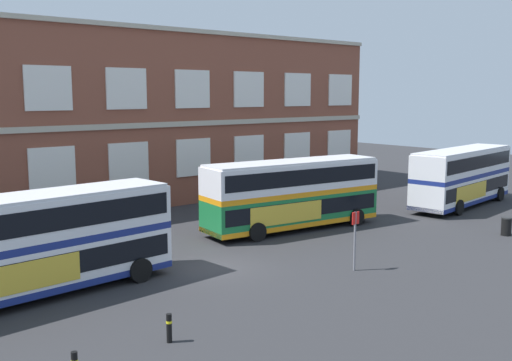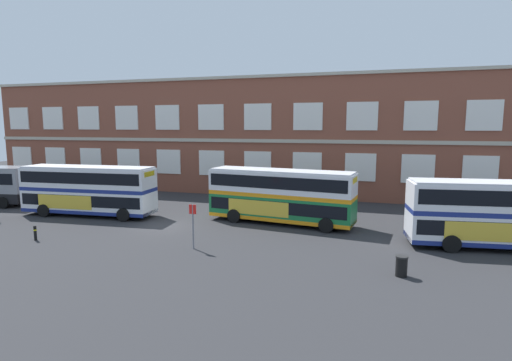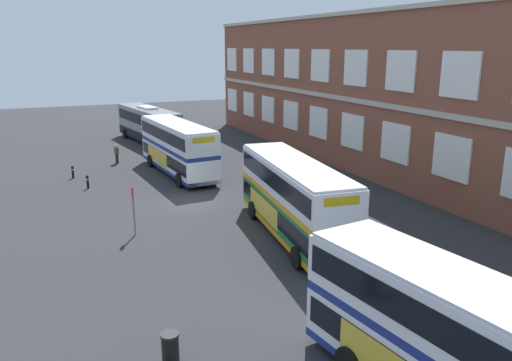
{
  "view_description": "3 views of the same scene",
  "coord_description": "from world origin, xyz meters",
  "px_view_note": "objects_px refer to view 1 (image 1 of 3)",
  "views": [
    {
      "loc": [
        -15.61,
        -21.29,
        7.9
      ],
      "look_at": [
        3.0,
        0.87,
        3.66
      ],
      "focal_mm": 41.54,
      "sensor_mm": 36.0,
      "label": 1
    },
    {
      "loc": [
        14.78,
        -25.53,
        7.33
      ],
      "look_at": [
        6.12,
        3.01,
        3.25
      ],
      "focal_mm": 28.06,
      "sensor_mm": 36.0,
      "label": 2
    },
    {
      "loc": [
        30.07,
        -8.6,
        9.87
      ],
      "look_at": [
        5.76,
        2.18,
        2.67
      ],
      "focal_mm": 35.02,
      "sensor_mm": 36.0,
      "label": 3
    }
  ],
  "objects_px": {
    "bus_stand_flag": "(355,235)",
    "safety_bollard_east": "(169,328)",
    "station_litter_bin": "(506,226)",
    "double_decker_far": "(462,176)",
    "double_decker_near": "(37,243)",
    "double_decker_middle": "(293,193)"
  },
  "relations": [
    {
      "from": "double_decker_far",
      "to": "bus_stand_flag",
      "type": "height_order",
      "value": "double_decker_far"
    },
    {
      "from": "double_decker_middle",
      "to": "bus_stand_flag",
      "type": "relative_size",
      "value": 4.16
    },
    {
      "from": "double_decker_near",
      "to": "safety_bollard_east",
      "type": "bearing_deg",
      "value": -77.33
    },
    {
      "from": "station_litter_bin",
      "to": "double_decker_middle",
      "type": "bearing_deg",
      "value": 132.88
    },
    {
      "from": "double_decker_far",
      "to": "station_litter_bin",
      "type": "distance_m",
      "value": 9.06
    },
    {
      "from": "station_litter_bin",
      "to": "double_decker_near",
      "type": "bearing_deg",
      "value": 164.04
    },
    {
      "from": "double_decker_middle",
      "to": "double_decker_far",
      "type": "distance_m",
      "value": 14.51
    },
    {
      "from": "bus_stand_flag",
      "to": "safety_bollard_east",
      "type": "xyz_separation_m",
      "value": [
        -10.55,
        -1.33,
        -1.14
      ]
    },
    {
      "from": "double_decker_near",
      "to": "bus_stand_flag",
      "type": "relative_size",
      "value": 4.13
    },
    {
      "from": "bus_stand_flag",
      "to": "safety_bollard_east",
      "type": "relative_size",
      "value": 2.84
    },
    {
      "from": "station_litter_bin",
      "to": "double_decker_far",
      "type": "bearing_deg",
      "value": 46.68
    },
    {
      "from": "double_decker_middle",
      "to": "station_litter_bin",
      "type": "relative_size",
      "value": 10.91
    },
    {
      "from": "double_decker_near",
      "to": "double_decker_middle",
      "type": "distance_m",
      "value": 15.79
    },
    {
      "from": "bus_stand_flag",
      "to": "double_decker_far",
      "type": "bearing_deg",
      "value": 16.85
    },
    {
      "from": "double_decker_far",
      "to": "station_litter_bin",
      "type": "bearing_deg",
      "value": -133.32
    },
    {
      "from": "safety_bollard_east",
      "to": "station_litter_bin",
      "type": "bearing_deg",
      "value": 0.65
    },
    {
      "from": "bus_stand_flag",
      "to": "station_litter_bin",
      "type": "height_order",
      "value": "bus_stand_flag"
    },
    {
      "from": "double_decker_middle",
      "to": "station_litter_bin",
      "type": "height_order",
      "value": "double_decker_middle"
    },
    {
      "from": "bus_stand_flag",
      "to": "station_litter_bin",
      "type": "relative_size",
      "value": 2.62
    },
    {
      "from": "double_decker_near",
      "to": "station_litter_bin",
      "type": "relative_size",
      "value": 10.83
    },
    {
      "from": "station_litter_bin",
      "to": "safety_bollard_east",
      "type": "bearing_deg",
      "value": -179.35
    },
    {
      "from": "double_decker_near",
      "to": "station_litter_bin",
      "type": "xyz_separation_m",
      "value": [
        23.86,
        -6.82,
        -1.63
      ]
    }
  ]
}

